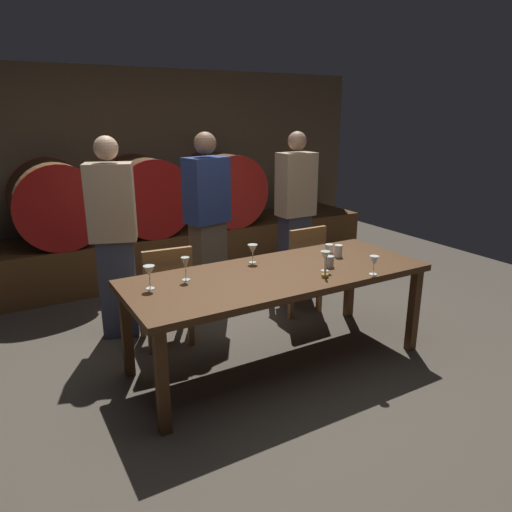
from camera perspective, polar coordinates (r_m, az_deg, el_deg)
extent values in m
plane|color=#4C443A|center=(3.81, -0.55, -13.01)|extent=(8.39, 8.39, 0.00)
cube|color=brown|center=(6.19, -14.89, 10.02)|extent=(6.45, 0.24, 2.42)
cube|color=brown|center=(5.86, -12.74, 0.39)|extent=(5.81, 0.90, 0.54)
cylinder|color=brown|center=(5.50, -23.21, 5.96)|extent=(0.88, 0.82, 0.88)
cylinder|color=#9E1411|center=(5.09, -22.57, 5.22)|extent=(0.89, 0.03, 0.89)
cylinder|color=#9E1411|center=(5.91, -23.76, 6.59)|extent=(0.89, 0.03, 0.89)
cylinder|color=#2D2D33|center=(5.50, -23.21, 5.96)|extent=(0.88, 0.04, 0.88)
cylinder|color=#513319|center=(5.69, -13.42, 7.21)|extent=(0.88, 0.82, 0.88)
cylinder|color=#9E1411|center=(5.30, -12.06, 6.58)|extent=(0.89, 0.03, 0.89)
cylinder|color=#9E1411|center=(6.09, -14.60, 7.75)|extent=(0.89, 0.03, 0.89)
cylinder|color=#2D2D33|center=(5.69, -13.42, 7.21)|extent=(0.88, 0.04, 0.88)
cylinder|color=#513319|center=(6.05, -4.32, 8.18)|extent=(0.88, 0.82, 0.88)
cylinder|color=#B21C16|center=(5.67, -2.44, 7.63)|extent=(0.89, 0.03, 0.89)
cylinder|color=#B21C16|center=(6.43, -5.98, 8.67)|extent=(0.89, 0.03, 0.89)
cylinder|color=#2D2D33|center=(6.05, -4.32, 8.18)|extent=(0.88, 0.04, 0.88)
cube|color=#4C2D16|center=(3.57, 2.69, -2.34)|extent=(2.31, 0.91, 0.05)
cube|color=#4C2D16|center=(2.99, -11.31, -14.82)|extent=(0.07, 0.07, 0.70)
cube|color=#4C2D16|center=(4.09, 18.55, -6.27)|extent=(0.07, 0.07, 0.70)
cube|color=#4C2D16|center=(3.66, -15.42, -8.86)|extent=(0.07, 0.07, 0.70)
cube|color=#4C2D16|center=(4.61, 11.29, -3.07)|extent=(0.07, 0.07, 0.70)
cube|color=olive|center=(4.06, -11.05, -4.49)|extent=(0.44, 0.44, 0.04)
cube|color=olive|center=(3.82, -10.59, -2.20)|extent=(0.40, 0.08, 0.42)
cube|color=olive|center=(4.34, -9.24, -6.24)|extent=(0.05, 0.05, 0.42)
cube|color=olive|center=(4.28, -13.66, -6.90)|extent=(0.05, 0.05, 0.42)
cube|color=olive|center=(4.04, -7.91, -8.00)|extent=(0.05, 0.05, 0.42)
cube|color=olive|center=(3.97, -12.66, -8.75)|extent=(0.05, 0.05, 0.42)
cube|color=olive|center=(4.65, 4.85, -1.44)|extent=(0.40, 0.40, 0.04)
cube|color=olive|center=(4.44, 6.26, 0.74)|extent=(0.40, 0.04, 0.42)
cube|color=olive|center=(4.95, 5.26, -3.10)|extent=(0.04, 0.04, 0.42)
cube|color=olive|center=(4.77, 1.93, -3.83)|extent=(0.04, 0.04, 0.42)
cube|color=olive|center=(4.70, 7.68, -4.32)|extent=(0.04, 0.04, 0.42)
cube|color=olive|center=(4.51, 4.26, -5.15)|extent=(0.04, 0.04, 0.42)
cube|color=#33384C|center=(4.28, -16.30, -3.76)|extent=(0.35, 0.29, 0.88)
cube|color=tan|center=(4.08, -17.19, 6.25)|extent=(0.44, 0.35, 0.64)
sphere|color=#D8A884|center=(4.03, -17.74, 12.36)|extent=(0.20, 0.20, 0.20)
cube|color=brown|center=(4.51, -5.72, -1.68)|extent=(0.34, 0.27, 0.93)
cube|color=navy|center=(4.33, -6.02, 7.92)|extent=(0.43, 0.32, 0.59)
sphere|color=#8C664C|center=(4.28, -6.20, 13.43)|extent=(0.20, 0.20, 0.20)
cube|color=#33384C|center=(5.14, 4.67, 0.27)|extent=(0.30, 0.20, 0.86)
cube|color=tan|center=(4.98, 4.88, 8.63)|extent=(0.38, 0.24, 0.65)
sphere|color=tan|center=(4.93, 5.01, 13.73)|extent=(0.19, 0.19, 0.19)
cylinder|color=olive|center=(3.48, 8.36, -2.38)|extent=(0.05, 0.05, 0.02)
cylinder|color=#EDE5CC|center=(3.45, 8.42, -1.07)|extent=(0.02, 0.02, 0.14)
cone|color=yellow|center=(3.43, 8.48, 0.26)|extent=(0.01, 0.01, 0.02)
cylinder|color=silver|center=(3.31, -12.68, -3.84)|extent=(0.06, 0.06, 0.00)
cylinder|color=silver|center=(3.29, -12.73, -3.11)|extent=(0.01, 0.01, 0.09)
cone|color=silver|center=(3.27, -12.82, -1.79)|extent=(0.08, 0.08, 0.07)
cylinder|color=silver|center=(3.43, -8.47, -2.86)|extent=(0.06, 0.06, 0.00)
cylinder|color=silver|center=(3.41, -8.50, -2.18)|extent=(0.01, 0.01, 0.08)
cone|color=silver|center=(3.39, -8.56, -0.84)|extent=(0.06, 0.06, 0.08)
cylinder|color=silver|center=(3.78, -0.41, -0.77)|extent=(0.06, 0.06, 0.00)
cylinder|color=silver|center=(3.77, -0.41, -0.23)|extent=(0.01, 0.01, 0.07)
cone|color=silver|center=(3.74, -0.41, 0.84)|extent=(0.08, 0.08, 0.08)
cylinder|color=silver|center=(3.62, 8.33, -1.76)|extent=(0.06, 0.06, 0.00)
cylinder|color=silver|center=(3.61, 8.35, -1.13)|extent=(0.01, 0.01, 0.08)
cone|color=silver|center=(3.58, 8.41, 0.02)|extent=(0.07, 0.07, 0.07)
cylinder|color=white|center=(3.61, 14.00, -2.15)|extent=(0.06, 0.06, 0.00)
cylinder|color=white|center=(3.60, 14.04, -1.63)|extent=(0.01, 0.01, 0.06)
cone|color=white|center=(3.58, 14.12, -0.58)|extent=(0.07, 0.07, 0.08)
cylinder|color=silver|center=(3.71, 8.85, -0.64)|extent=(0.07, 0.07, 0.09)
cylinder|color=white|center=(3.98, 9.95, 0.61)|extent=(0.07, 0.07, 0.10)
cylinder|color=white|center=(4.08, 8.85, 0.90)|extent=(0.07, 0.07, 0.08)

